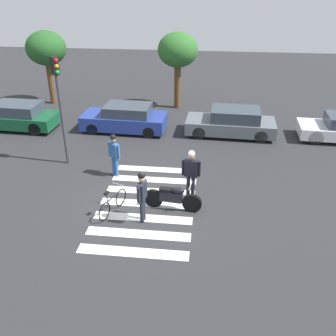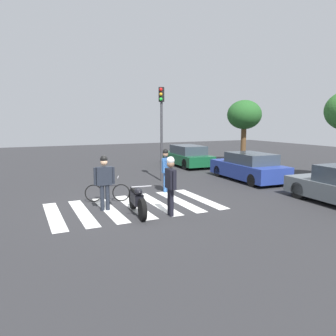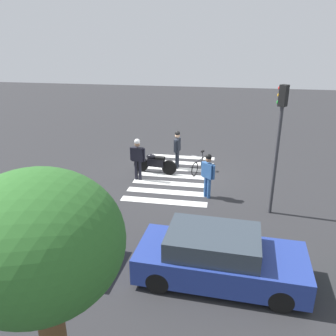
# 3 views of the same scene
# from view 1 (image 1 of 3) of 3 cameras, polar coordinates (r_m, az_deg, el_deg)

# --- Properties ---
(ground_plane) EXTENTS (60.00, 60.00, 0.00)m
(ground_plane) POSITION_cam_1_polar(r_m,az_deg,el_deg) (13.89, -3.18, -5.43)
(ground_plane) COLOR #2B2B2D
(police_motorcycle) EXTENTS (2.10, 0.62, 1.06)m
(police_motorcycle) POSITION_cam_1_polar(r_m,az_deg,el_deg) (13.34, 0.67, -4.50)
(police_motorcycle) COLOR black
(police_motorcycle) RESTS_ON ground_plane
(leaning_bicycle) EXTENTS (0.67, 1.59, 0.99)m
(leaning_bicycle) POSITION_cam_1_polar(r_m,az_deg,el_deg) (13.35, -8.38, -5.34)
(leaning_bicycle) COLOR black
(leaning_bicycle) RESTS_ON ground_plane
(officer_on_foot) EXTENTS (0.70, 0.25, 1.91)m
(officer_on_foot) POSITION_cam_1_polar(r_m,az_deg,el_deg) (13.77, 3.52, -0.31)
(officer_on_foot) COLOR black
(officer_on_foot) RESTS_ON ground_plane
(officer_by_motorcycle) EXTENTS (0.27, 0.69, 1.88)m
(officer_by_motorcycle) POSITION_cam_1_polar(r_m,az_deg,el_deg) (12.43, -3.95, -3.79)
(officer_by_motorcycle) COLOR #1E232D
(officer_by_motorcycle) RESTS_ON ground_plane
(pedestrian_bystander) EXTENTS (0.56, 0.47, 1.84)m
(pedestrian_bystander) POSITION_cam_1_polar(r_m,az_deg,el_deg) (15.40, -8.17, 2.42)
(pedestrian_bystander) COLOR #2D5999
(pedestrian_bystander) RESTS_ON ground_plane
(crosswalk_stripes) EXTENTS (3.43, 5.85, 0.01)m
(crosswalk_stripes) POSITION_cam_1_polar(r_m,az_deg,el_deg) (13.89, -3.19, -5.42)
(crosswalk_stripes) COLOR silver
(crosswalk_stripes) RESTS_ON ground_plane
(car_green_compact) EXTENTS (4.63, 2.05, 1.40)m
(car_green_compact) POSITION_cam_1_polar(r_m,az_deg,el_deg) (21.92, -22.13, 7.28)
(car_green_compact) COLOR black
(car_green_compact) RESTS_ON ground_plane
(car_blue_hatchback) EXTENTS (4.47, 2.07, 1.41)m
(car_blue_hatchback) POSITION_cam_1_polar(r_m,az_deg,el_deg) (20.15, -6.52, 7.48)
(car_blue_hatchback) COLOR black
(car_blue_hatchback) RESTS_ON ground_plane
(car_grey_coupe) EXTENTS (4.59, 2.07, 1.41)m
(car_grey_coupe) POSITION_cam_1_polar(r_m,az_deg,el_deg) (19.72, 9.62, 6.81)
(car_grey_coupe) COLOR black
(car_grey_coupe) RESTS_ON ground_plane
(traffic_light_pole) EXTENTS (0.35, 0.33, 4.63)m
(traffic_light_pole) POSITION_cam_1_polar(r_m,az_deg,el_deg) (16.21, -16.18, 10.51)
(traffic_light_pole) COLOR #38383D
(traffic_light_pole) RESTS_ON ground_plane
(street_tree_near) EXTENTS (2.40, 2.40, 4.47)m
(street_tree_near) POSITION_cam_1_polar(r_m,az_deg,el_deg) (24.96, -17.99, 16.78)
(street_tree_near) COLOR brown
(street_tree_near) RESTS_ON ground_plane
(street_tree_mid) EXTENTS (2.36, 2.36, 4.51)m
(street_tree_mid) POSITION_cam_1_polar(r_m,az_deg,el_deg) (22.97, 1.50, 17.29)
(street_tree_mid) COLOR brown
(street_tree_mid) RESTS_ON ground_plane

